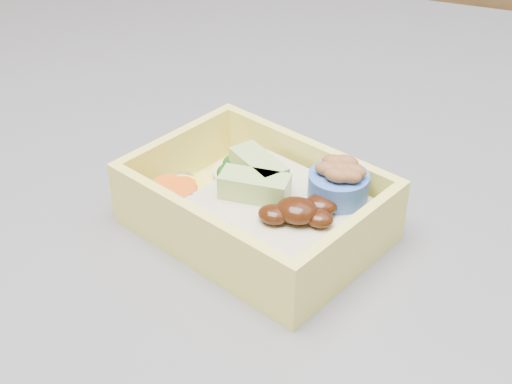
% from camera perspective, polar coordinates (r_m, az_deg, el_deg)
% --- Properties ---
extents(bento_box, '(0.19, 0.16, 0.06)m').
position_cam_1_polar(bento_box, '(0.47, 0.63, -1.19)').
color(bento_box, '#EDE462').
rests_on(bento_box, island).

